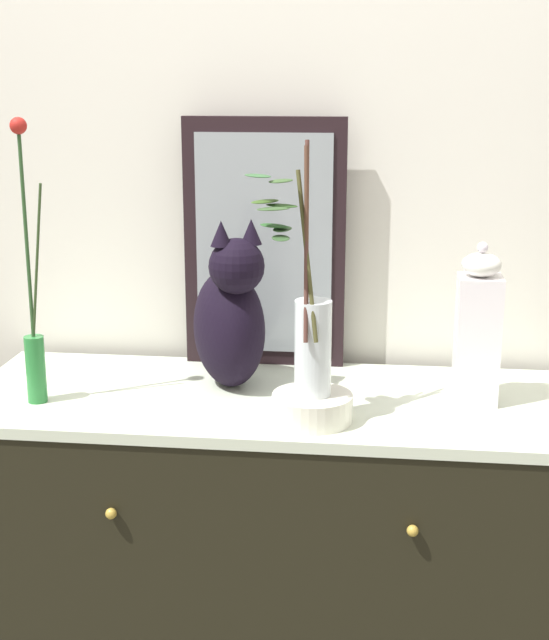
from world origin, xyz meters
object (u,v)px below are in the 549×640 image
at_px(sideboard, 274,554).
at_px(mirror_leaning, 264,244).
at_px(bowl_porcelain, 312,408).
at_px(cat_sitting, 230,318).
at_px(vase_slim_green, 33,328).
at_px(vase_glass_clear, 309,330).
at_px(jar_lidded_porcelain, 478,330).

relative_size(sideboard, mirror_leaning, 2.30).
bearing_deg(sideboard, bowl_porcelain, -55.98).
height_order(cat_sitting, vase_slim_green, vase_slim_green).
xyz_separation_m(sideboard, mirror_leaning, (-0.05, 0.24, 0.71)).
height_order(vase_slim_green, vase_glass_clear, vase_slim_green).
relative_size(cat_sitting, vase_slim_green, 0.66).
bearing_deg(vase_slim_green, bowl_porcelain, -4.21).
bearing_deg(vase_slim_green, vase_glass_clear, -4.39).
xyz_separation_m(cat_sitting, vase_slim_green, (-0.41, -0.16, 0.00)).
relative_size(mirror_leaning, bowl_porcelain, 3.59).
bearing_deg(bowl_porcelain, jar_lidded_porcelain, 25.16).
distance_m(sideboard, vase_glass_clear, 0.63).
relative_size(mirror_leaning, jar_lidded_porcelain, 1.70).
bearing_deg(jar_lidded_porcelain, mirror_leaning, 156.27).
xyz_separation_m(sideboard, vase_slim_green, (-0.52, -0.10, 0.57)).
height_order(vase_slim_green, bowl_porcelain, vase_slim_green).
relative_size(vase_glass_clear, jar_lidded_porcelain, 1.45).
bearing_deg(jar_lidded_porcelain, bowl_porcelain, -154.84).
height_order(cat_sitting, bowl_porcelain, cat_sitting).
distance_m(vase_glass_clear, jar_lidded_porcelain, 0.40).
distance_m(sideboard, vase_slim_green, 0.78).
distance_m(sideboard, cat_sitting, 0.58).
xyz_separation_m(sideboard, cat_sitting, (-0.11, 0.06, 0.57)).
height_order(mirror_leaning, vase_glass_clear, mirror_leaning).
height_order(mirror_leaning, cat_sitting, mirror_leaning).
distance_m(vase_slim_green, vase_glass_clear, 0.62).
bearing_deg(vase_slim_green, cat_sitting, 20.90).
distance_m(cat_sitting, vase_glass_clear, 0.29).
bearing_deg(cat_sitting, vase_slim_green, -159.10).
relative_size(cat_sitting, vase_glass_clear, 0.79).
relative_size(cat_sitting, bowl_porcelain, 2.41).
bearing_deg(sideboard, jar_lidded_porcelain, 2.63).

